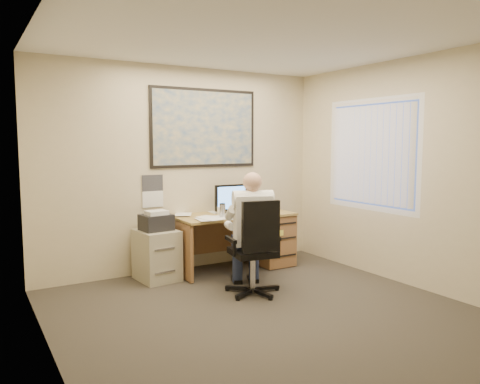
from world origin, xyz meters
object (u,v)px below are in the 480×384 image
desk (254,234)px  person (251,233)px  office_chair (256,267)px  filing_cabinet (157,250)px

desk → person: bearing=-123.6°
desk → person: 1.23m
person → desk: bearing=76.1°
office_chair → filing_cabinet: bearing=134.9°
desk → filing_cabinet: (-1.41, 0.02, -0.07)m
filing_cabinet → desk: bearing=-6.5°
desk → office_chair: (-0.66, -1.08, -0.13)m
filing_cabinet → office_chair: bearing=-61.3°
filing_cabinet → office_chair: (0.76, -1.11, -0.06)m
office_chair → person: bearing=107.2°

